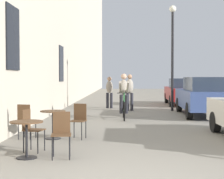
{
  "coord_description": "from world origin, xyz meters",
  "views": [
    {
      "loc": [
        -0.29,
        -5.15,
        1.57
      ],
      "look_at": [
        -0.84,
        15.47,
        0.87
      ],
      "focal_mm": 57.55,
      "sensor_mm": 36.0,
      "label": 1
    }
  ],
  "objects_px": {
    "street_lamp": "(173,44)",
    "parked_car_third": "(183,91)",
    "parked_car_second": "(205,96)",
    "cafe_chair_mid_toward_wall": "(26,119)",
    "cyclist_on_bicycle": "(124,97)",
    "cafe_chair_near_toward_street": "(61,131)",
    "cafe_table_near": "(26,131)",
    "cafe_chair_near_toward_wall": "(31,127)",
    "cafe_chair_mid_toward_street": "(79,118)",
    "pedestrian_mid": "(109,90)",
    "pedestrian_near": "(130,90)",
    "cafe_table_mid": "(53,118)"
  },
  "relations": [
    {
      "from": "street_lamp",
      "to": "cafe_chair_near_toward_wall",
      "type": "bearing_deg",
      "value": -114.73
    },
    {
      "from": "cafe_chair_mid_toward_wall",
      "to": "cyclist_on_bicycle",
      "type": "distance_m",
      "value": 5.21
    },
    {
      "from": "pedestrian_mid",
      "to": "parked_car_third",
      "type": "height_order",
      "value": "pedestrian_mid"
    },
    {
      "from": "cafe_chair_near_toward_street",
      "to": "cyclist_on_bicycle",
      "type": "bearing_deg",
      "value": 79.19
    },
    {
      "from": "cafe_chair_near_toward_street",
      "to": "parked_car_third",
      "type": "bearing_deg",
      "value": 70.78
    },
    {
      "from": "cafe_chair_mid_toward_street",
      "to": "pedestrian_mid",
      "type": "height_order",
      "value": "pedestrian_mid"
    },
    {
      "from": "cafe_chair_near_toward_street",
      "to": "parked_car_third",
      "type": "relative_size",
      "value": 0.21
    },
    {
      "from": "cafe_chair_near_toward_street",
      "to": "pedestrian_mid",
      "type": "distance_m",
      "value": 11.31
    },
    {
      "from": "cafe_chair_near_toward_street",
      "to": "cafe_table_mid",
      "type": "xyz_separation_m",
      "value": [
        -0.57,
        2.11,
        0.0
      ]
    },
    {
      "from": "cafe_chair_mid_toward_wall",
      "to": "cyclist_on_bicycle",
      "type": "bearing_deg",
      "value": 61.14
    },
    {
      "from": "cafe_table_near",
      "to": "parked_car_third",
      "type": "relative_size",
      "value": 0.17
    },
    {
      "from": "cafe_chair_near_toward_wall",
      "to": "cafe_chair_mid_toward_street",
      "type": "bearing_deg",
      "value": 63.43
    },
    {
      "from": "cafe_table_near",
      "to": "parked_car_third",
      "type": "xyz_separation_m",
      "value": [
        5.32,
        13.43,
        0.26
      ]
    },
    {
      "from": "cafe_chair_mid_toward_street",
      "to": "cafe_chair_near_toward_street",
      "type": "bearing_deg",
      "value": -92.05
    },
    {
      "from": "cafe_table_mid",
      "to": "street_lamp",
      "type": "xyz_separation_m",
      "value": [
        4.12,
        7.73,
        2.59
      ]
    },
    {
      "from": "parked_car_third",
      "to": "pedestrian_mid",
      "type": "bearing_deg",
      "value": -153.33
    },
    {
      "from": "cafe_table_near",
      "to": "cafe_table_mid",
      "type": "relative_size",
      "value": 1.0
    },
    {
      "from": "street_lamp",
      "to": "cafe_table_mid",
      "type": "bearing_deg",
      "value": -118.02
    },
    {
      "from": "cafe_chair_near_toward_wall",
      "to": "street_lamp",
      "type": "xyz_separation_m",
      "value": [
        4.28,
        9.3,
        2.59
      ]
    },
    {
      "from": "cafe_chair_near_toward_wall",
      "to": "cafe_chair_mid_toward_wall",
      "type": "relative_size",
      "value": 1.0
    },
    {
      "from": "cafe_table_near",
      "to": "cyclist_on_bicycle",
      "type": "height_order",
      "value": "cyclist_on_bicycle"
    },
    {
      "from": "cafe_table_near",
      "to": "pedestrian_mid",
      "type": "xyz_separation_m",
      "value": [
        1.22,
        11.37,
        0.38
      ]
    },
    {
      "from": "parked_car_second",
      "to": "cyclist_on_bicycle",
      "type": "bearing_deg",
      "value": -161.1
    },
    {
      "from": "cafe_chair_mid_toward_wall",
      "to": "street_lamp",
      "type": "xyz_separation_m",
      "value": [
        4.79,
        7.81,
        2.59
      ]
    },
    {
      "from": "cafe_chair_near_toward_street",
      "to": "pedestrian_mid",
      "type": "xyz_separation_m",
      "value": [
        0.55,
        11.29,
        0.38
      ]
    },
    {
      "from": "cafe_chair_near_toward_street",
      "to": "cafe_chair_mid_toward_wall",
      "type": "xyz_separation_m",
      "value": [
        -1.25,
        2.04,
        0.0
      ]
    },
    {
      "from": "cafe_table_mid",
      "to": "parked_car_third",
      "type": "distance_m",
      "value": 12.4
    },
    {
      "from": "pedestrian_mid",
      "to": "parked_car_second",
      "type": "relative_size",
      "value": 0.36
    },
    {
      "from": "cafe_chair_near_toward_street",
      "to": "cafe_chair_near_toward_wall",
      "type": "height_order",
      "value": "same"
    },
    {
      "from": "cafe_chair_mid_toward_wall",
      "to": "parked_car_second",
      "type": "bearing_deg",
      "value": 44.35
    },
    {
      "from": "parked_car_second",
      "to": "parked_car_third",
      "type": "xyz_separation_m",
      "value": [
        0.09,
        5.62,
        -0.04
      ]
    },
    {
      "from": "cafe_chair_near_toward_wall",
      "to": "cafe_table_mid",
      "type": "xyz_separation_m",
      "value": [
        0.17,
        1.56,
        0.0
      ]
    },
    {
      "from": "street_lamp",
      "to": "parked_car_third",
      "type": "relative_size",
      "value": 1.14
    },
    {
      "from": "street_lamp",
      "to": "parked_car_third",
      "type": "bearing_deg",
      "value": 72.38
    },
    {
      "from": "cafe_table_near",
      "to": "parked_car_second",
      "type": "distance_m",
      "value": 9.4
    },
    {
      "from": "cafe_chair_near_toward_wall",
      "to": "pedestrian_near",
      "type": "height_order",
      "value": "pedestrian_near"
    },
    {
      "from": "cafe_chair_mid_toward_wall",
      "to": "street_lamp",
      "type": "bearing_deg",
      "value": 58.46
    },
    {
      "from": "pedestrian_mid",
      "to": "parked_car_third",
      "type": "distance_m",
      "value": 4.59
    },
    {
      "from": "cafe_chair_mid_toward_wall",
      "to": "cafe_chair_mid_toward_street",
      "type": "bearing_deg",
      "value": 6.37
    },
    {
      "from": "cafe_chair_mid_toward_wall",
      "to": "cyclist_on_bicycle",
      "type": "relative_size",
      "value": 0.51
    },
    {
      "from": "cafe_chair_near_toward_street",
      "to": "street_lamp",
      "type": "distance_m",
      "value": 10.78
    },
    {
      "from": "cafe_chair_near_toward_street",
      "to": "cafe_chair_near_toward_wall",
      "type": "bearing_deg",
      "value": 143.31
    },
    {
      "from": "cafe_table_near",
      "to": "pedestrian_near",
      "type": "bearing_deg",
      "value": 77.37
    },
    {
      "from": "cafe_table_mid",
      "to": "cafe_chair_near_toward_street",
      "type": "bearing_deg",
      "value": -74.83
    },
    {
      "from": "cyclist_on_bicycle",
      "to": "street_lamp",
      "type": "distance_m",
      "value": 4.59
    },
    {
      "from": "cafe_chair_mid_toward_street",
      "to": "pedestrian_near",
      "type": "xyz_separation_m",
      "value": [
        1.48,
        7.66,
        0.44
      ]
    },
    {
      "from": "pedestrian_mid",
      "to": "street_lamp",
      "type": "bearing_deg",
      "value": -25.83
    },
    {
      "from": "pedestrian_mid",
      "to": "street_lamp",
      "type": "distance_m",
      "value": 3.99
    },
    {
      "from": "cafe_table_mid",
      "to": "pedestrian_mid",
      "type": "distance_m",
      "value": 9.26
    },
    {
      "from": "parked_car_second",
      "to": "street_lamp",
      "type": "bearing_deg",
      "value": 115.9
    }
  ]
}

